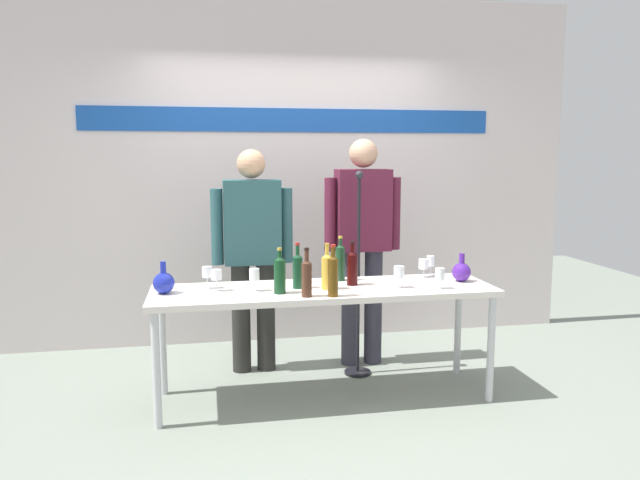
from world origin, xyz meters
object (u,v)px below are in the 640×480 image
(presenter_left, at_px, (252,246))
(wine_bottle_2, at_px, (352,267))
(presenter_right, at_px, (363,237))
(wine_bottle_6, at_px, (327,270))
(wine_glass_right_3, at_px, (430,262))
(microphone_stand, at_px, (358,308))
(wine_glass_right_0, at_px, (399,272))
(wine_bottle_1, at_px, (298,269))
(wine_glass_left_1, at_px, (207,273))
(wine_glass_left_0, at_px, (254,275))
(wine_glass_left_2, at_px, (216,275))
(wine_bottle_0, at_px, (333,274))
(display_table, at_px, (324,297))
(wine_glass_right_2, at_px, (440,275))
(decanter_blue_left, at_px, (164,282))
(wine_bottle_3, at_px, (280,273))
(wine_bottle_4, at_px, (307,276))
(wine_bottle_5, at_px, (340,261))
(wine_glass_right_1, at_px, (424,264))
(decanter_blue_right, at_px, (461,271))

(presenter_left, relative_size, wine_bottle_2, 5.58)
(presenter_right, xyz_separation_m, wine_bottle_2, (-0.22, -0.58, -0.12))
(presenter_left, distance_m, wine_bottle_6, 0.81)
(wine_glass_right_3, relative_size, microphone_stand, 0.10)
(presenter_right, height_order, wine_glass_right_0, presenter_right)
(wine_bottle_1, height_order, wine_glass_left_1, wine_bottle_1)
(wine_glass_left_1, bearing_deg, wine_glass_right_3, 4.73)
(wine_glass_left_1, bearing_deg, wine_glass_left_0, -24.15)
(presenter_right, relative_size, wine_bottle_6, 5.76)
(wine_glass_left_2, bearing_deg, wine_bottle_0, -21.88)
(display_table, xyz_separation_m, wine_glass_left_0, (-0.46, -0.01, 0.17))
(wine_bottle_1, relative_size, wine_glass_right_0, 2.08)
(wine_bottle_0, relative_size, wine_glass_right_2, 2.37)
(decanter_blue_left, distance_m, microphone_stand, 1.46)
(wine_bottle_3, relative_size, wine_bottle_4, 0.95)
(presenter_left, bearing_deg, wine_glass_right_3, -16.34)
(wine_bottle_1, bearing_deg, microphone_stand, 36.44)
(display_table, distance_m, wine_bottle_0, 0.32)
(wine_glass_left_0, bearing_deg, wine_bottle_5, 19.70)
(wine_bottle_2, height_order, wine_glass_right_1, wine_bottle_2)
(wine_bottle_4, relative_size, wine_glass_right_3, 2.10)
(display_table, xyz_separation_m, presenter_right, (0.43, 0.63, 0.31))
(presenter_left, xyz_separation_m, wine_bottle_6, (0.44, -0.67, -0.07))
(wine_glass_right_2, bearing_deg, display_table, 167.40)
(decanter_blue_left, bearing_deg, presenter_left, 44.62)
(decanter_blue_left, xyz_separation_m, wine_bottle_0, (1.04, -0.28, 0.07))
(decanter_blue_right, relative_size, wine_bottle_1, 0.65)
(wine_bottle_1, xyz_separation_m, wine_glass_left_1, (-0.59, 0.10, -0.02))
(decanter_blue_left, xyz_separation_m, wine_bottle_1, (0.86, -0.00, 0.05))
(wine_glass_right_1, bearing_deg, presenter_left, 160.45)
(wine_bottle_3, bearing_deg, microphone_stand, 37.93)
(wine_glass_left_1, xyz_separation_m, microphone_stand, (1.10, 0.27, -0.36))
(wine_glass_right_3, bearing_deg, wine_glass_left_2, -171.86)
(wine_bottle_2, relative_size, wine_glass_left_1, 2.05)
(wine_bottle_4, xyz_separation_m, wine_glass_right_1, (0.93, 0.43, -0.03))
(wine_bottle_0, distance_m, wine_bottle_1, 0.33)
(wine_bottle_5, relative_size, wine_glass_left_2, 2.22)
(presenter_right, distance_m, microphone_stand, 0.56)
(wine_bottle_4, xyz_separation_m, wine_glass_left_1, (-0.61, 0.35, -0.02))
(decanter_blue_right, xyz_separation_m, wine_bottle_6, (-0.97, -0.07, 0.06))
(presenter_right, relative_size, wine_glass_right_2, 12.74)
(wine_bottle_3, height_order, wine_glass_left_0, wine_bottle_3)
(presenter_right, distance_m, wine_glass_left_0, 1.10)
(decanter_blue_right, relative_size, wine_bottle_6, 0.65)
(wine_glass_left_2, relative_size, wine_glass_right_1, 1.06)
(presenter_right, xyz_separation_m, wine_bottle_5, (-0.27, -0.42, -0.11))
(display_table, xyz_separation_m, microphone_stand, (0.34, 0.40, -0.19))
(wine_glass_right_1, bearing_deg, display_table, -165.15)
(wine_glass_left_1, xyz_separation_m, wine_glass_right_0, (1.25, -0.21, -0.00))
(wine_bottle_1, xyz_separation_m, wine_glass_right_3, (1.02, 0.24, -0.02))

